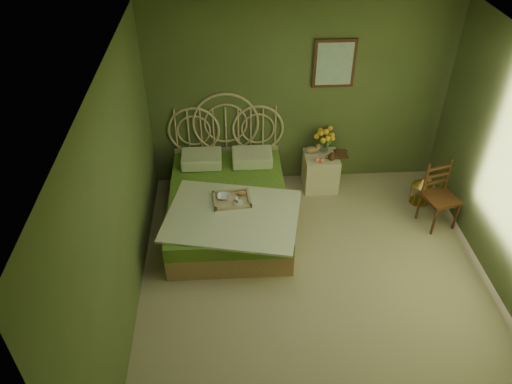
{
  "coord_description": "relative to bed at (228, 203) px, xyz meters",
  "views": [
    {
      "loc": [
        -0.93,
        -3.72,
        4.29
      ],
      "look_at": [
        -0.64,
        1.0,
        0.68
      ],
      "focal_mm": 35.0,
      "sensor_mm": 36.0,
      "label": 1
    }
  ],
  "objects": [
    {
      "name": "floor",
      "position": [
        0.98,
        -1.29,
        -0.3
      ],
      "size": [
        4.5,
        4.5,
        0.0
      ],
      "primitive_type": "plane",
      "color": "tan",
      "rests_on": "ground"
    },
    {
      "name": "nightstand",
      "position": [
        1.32,
        0.7,
        0.04
      ],
      "size": [
        0.47,
        0.47,
        0.94
      ],
      "color": "beige",
      "rests_on": "floor"
    },
    {
      "name": "wall_back",
      "position": [
        0.98,
        0.96,
        1.0
      ],
      "size": [
        4.0,
        0.0,
        4.0
      ],
      "primitive_type": "plane",
      "rotation": [
        1.57,
        0.0,
        0.0
      ],
      "color": "#525F32",
      "rests_on": "floor"
    },
    {
      "name": "book_upper",
      "position": [
        1.49,
        0.71,
        0.24
      ],
      "size": [
        0.23,
        0.27,
        0.02
      ],
      "primitive_type": "imported",
      "rotation": [
        0.0,
        0.0,
        -0.35
      ],
      "color": "#472819",
      "rests_on": "nightstand"
    },
    {
      "name": "bed",
      "position": [
        0.0,
        0.0,
        0.0
      ],
      "size": [
        1.74,
        2.2,
        1.36
      ],
      "color": "tan",
      "rests_on": "floor"
    },
    {
      "name": "wall_art",
      "position": [
        1.41,
        0.93,
        1.45
      ],
      "size": [
        0.54,
        0.04,
        0.64
      ],
      "color": "#3C2510",
      "rests_on": "wall_back"
    },
    {
      "name": "birdcage",
      "position": [
        2.62,
        0.24,
        -0.11
      ],
      "size": [
        0.26,
        0.26,
        0.4
      ],
      "rotation": [
        0.0,
        0.0,
        -0.16
      ],
      "color": "gold",
      "rests_on": "floor"
    },
    {
      "name": "cereal_bowl",
      "position": [
        -0.05,
        -0.19,
        0.25
      ],
      "size": [
        0.17,
        0.17,
        0.04
      ],
      "primitive_type": "imported",
      "rotation": [
        0.0,
        0.0,
        -0.1
      ],
      "color": "white",
      "rests_on": "bed"
    },
    {
      "name": "chair",
      "position": [
        2.68,
        -0.14,
        0.18
      ],
      "size": [
        0.48,
        0.48,
        0.87
      ],
      "rotation": [
        0.0,
        0.0,
        0.28
      ],
      "color": "#3C2510",
      "rests_on": "floor"
    },
    {
      "name": "coffee_cup",
      "position": [
        0.13,
        -0.3,
        0.26
      ],
      "size": [
        0.09,
        0.09,
        0.07
      ],
      "primitive_type": "imported",
      "rotation": [
        0.0,
        0.0,
        -0.23
      ],
      "color": "white",
      "rests_on": "bed"
    },
    {
      "name": "wall_left",
      "position": [
        -1.02,
        -1.29,
        1.0
      ],
      "size": [
        0.0,
        4.5,
        4.5
      ],
      "primitive_type": "plane",
      "rotation": [
        1.57,
        0.0,
        1.57
      ],
      "color": "#525F32",
      "rests_on": "floor"
    },
    {
      "name": "ceiling",
      "position": [
        0.98,
        -1.29,
        2.3
      ],
      "size": [
        4.5,
        4.5,
        0.0
      ],
      "primitive_type": "plane",
      "rotation": [
        3.14,
        0.0,
        0.0
      ],
      "color": "silver",
      "rests_on": "wall_back"
    },
    {
      "name": "book_lower",
      "position": [
        1.49,
        0.71,
        0.22
      ],
      "size": [
        0.18,
        0.24,
        0.02
      ],
      "primitive_type": "imported",
      "rotation": [
        0.0,
        0.0,
        -0.04
      ],
      "color": "#381E0F",
      "rests_on": "nightstand"
    }
  ]
}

